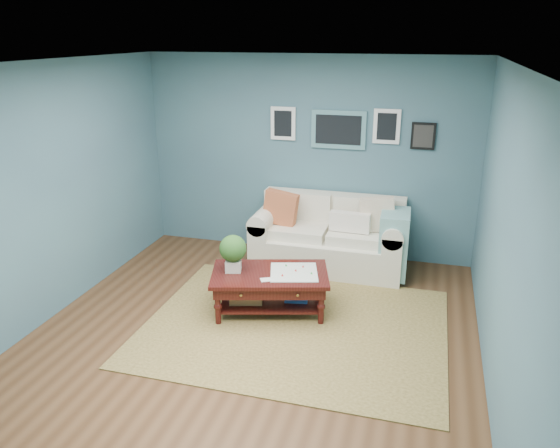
% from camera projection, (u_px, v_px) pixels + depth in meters
% --- Properties ---
extents(room_shell, '(5.00, 5.02, 2.70)m').
position_uv_depth(room_shell, '(251.00, 211.00, 5.16)').
color(room_shell, brown).
rests_on(room_shell, ground).
extents(area_rug, '(3.12, 2.50, 0.01)m').
position_uv_depth(area_rug, '(295.00, 326.00, 5.79)').
color(area_rug, brown).
rests_on(area_rug, ground).
extents(loveseat, '(2.00, 0.91, 1.03)m').
position_uv_depth(loveseat, '(336.00, 237.00, 7.14)').
color(loveseat, beige).
rests_on(loveseat, ground).
extents(coffee_table, '(1.42, 1.05, 0.89)m').
position_uv_depth(coffee_table, '(264.00, 279.00, 5.99)').
color(coffee_table, black).
rests_on(coffee_table, ground).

